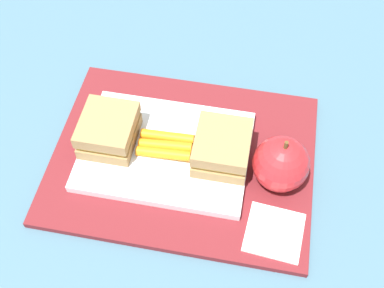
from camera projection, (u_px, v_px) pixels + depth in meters
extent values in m
plane|color=#42667A|center=(183.00, 160.00, 0.69)|extent=(2.40, 2.40, 0.00)
cube|color=maroon|center=(183.00, 158.00, 0.69)|extent=(0.36, 0.28, 0.01)
cube|color=white|center=(165.00, 151.00, 0.68)|extent=(0.23, 0.17, 0.01)
cube|color=#9E7A4C|center=(110.00, 136.00, 0.68)|extent=(0.07, 0.08, 0.02)
cube|color=#F4CC4C|center=(109.00, 130.00, 0.67)|extent=(0.07, 0.07, 0.01)
cube|color=#9E7A4C|center=(107.00, 124.00, 0.66)|extent=(0.07, 0.08, 0.02)
cube|color=#9E7A4C|center=(222.00, 153.00, 0.66)|extent=(0.07, 0.08, 0.02)
cube|color=#F4CC4C|center=(222.00, 148.00, 0.65)|extent=(0.07, 0.07, 0.01)
cube|color=#9E7A4C|center=(223.00, 142.00, 0.64)|extent=(0.07, 0.08, 0.02)
cylinder|color=orange|center=(163.00, 154.00, 0.66)|extent=(0.08, 0.01, 0.02)
cylinder|color=orange|center=(166.00, 145.00, 0.67)|extent=(0.08, 0.01, 0.02)
cylinder|color=orange|center=(167.00, 137.00, 0.68)|extent=(0.08, 0.01, 0.02)
sphere|color=red|center=(281.00, 164.00, 0.63)|extent=(0.07, 0.07, 0.07)
cylinder|color=brown|center=(286.00, 145.00, 0.60)|extent=(0.01, 0.01, 0.01)
cube|color=white|center=(274.00, 232.00, 0.62)|extent=(0.08, 0.08, 0.00)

